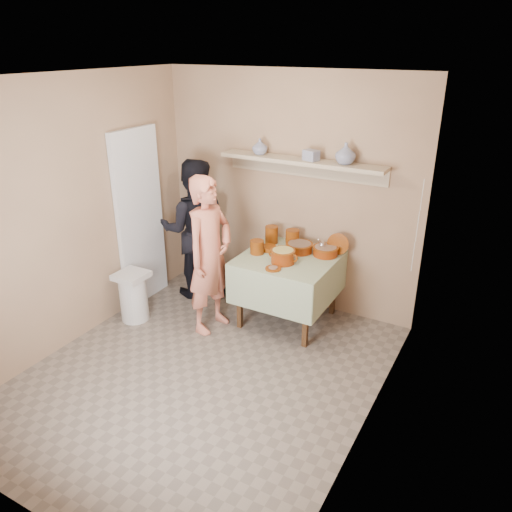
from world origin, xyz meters
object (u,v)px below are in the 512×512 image
Objects in this scene: person_cook at (210,255)px; person_helper at (195,229)px; serving_table at (288,267)px; trash_bin at (134,296)px; cazuela_rice at (283,255)px.

person_cook is 0.82m from person_helper.
person_cook is 1.01× the size of person_helper.
person_cook is 0.85m from serving_table.
person_cook is 1.71× the size of serving_table.
person_helper is at bearing 74.28° from trash_bin.
trash_bin is (-0.83, -0.29, -0.55)m from person_cook.
cazuela_rice is at bearing -86.15° from serving_table.
cazuela_rice is at bearing 137.94° from person_helper.
trash_bin is at bearing -151.85° from serving_table.
trash_bin is (-1.49, -0.63, -0.56)m from cazuela_rice.
serving_table is (1.24, -0.06, -0.18)m from person_helper.
trash_bin is (-0.24, -0.85, -0.54)m from person_helper.
person_cook is 5.05× the size of cazuela_rice.
cazuela_rice reaches higher than trash_bin.
cazuela_rice is (0.66, 0.34, 0.01)m from person_cook.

